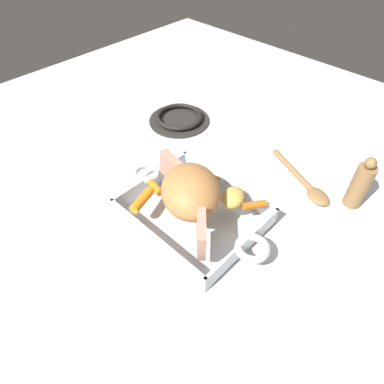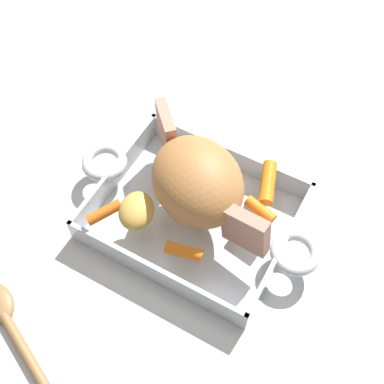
{
  "view_description": "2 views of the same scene",
  "coord_description": "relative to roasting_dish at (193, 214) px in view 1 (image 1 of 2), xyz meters",
  "views": [
    {
      "loc": [
        -0.34,
        0.36,
        0.59
      ],
      "look_at": [
        0.01,
        -0.0,
        0.08
      ],
      "focal_mm": 31.1,
      "sensor_mm": 36.0,
      "label": 1
    },
    {
      "loc": [
        0.19,
        -0.35,
        0.68
      ],
      "look_at": [
        -0.0,
        -0.01,
        0.08
      ],
      "focal_mm": 47.5,
      "sensor_mm": 36.0,
      "label": 2
    }
  ],
  "objects": [
    {
      "name": "serving_spoon",
      "position": [
        -0.13,
        -0.27,
        -0.01
      ],
      "size": [
        0.22,
        0.12,
        0.02
      ],
      "rotation": [
        0.0,
        0.0,
        2.73
      ],
      "color": "olive",
      "rests_on": "ground_plane"
    },
    {
      "name": "baby_carrot_southwest",
      "position": [
        0.08,
        0.08,
        0.04
      ],
      "size": [
        0.04,
        0.07,
        0.03
      ],
      "primitive_type": "cylinder",
      "rotation": [
        1.49,
        0.0,
        3.47
      ],
      "color": "orange",
      "rests_on": "roasting_dish"
    },
    {
      "name": "potato_golden_large",
      "position": [
        -0.06,
        -0.06,
        0.05
      ],
      "size": [
        0.07,
        0.08,
        0.03
      ],
      "primitive_type": "ellipsoid",
      "rotation": [
        0.0,
        0.0,
        5.05
      ],
      "color": "gold",
      "rests_on": "roasting_dish"
    },
    {
      "name": "roasting_dish",
      "position": [
        0.0,
        0.0,
        0.0
      ],
      "size": [
        0.39,
        0.24,
        0.05
      ],
      "color": "silver",
      "rests_on": "ground_plane"
    },
    {
      "name": "pepper_mill",
      "position": [
        -0.24,
        -0.3,
        0.05
      ],
      "size": [
        0.04,
        0.04,
        0.14
      ],
      "color": "olive",
      "rests_on": "ground_plane"
    },
    {
      "name": "ground_plane",
      "position": [
        0.0,
        0.0,
        -0.02
      ],
      "size": [
        1.91,
        1.91,
        0.0
      ],
      "primitive_type": "plane",
      "color": "silver"
    },
    {
      "name": "stove_burner_rear",
      "position": [
        0.31,
        -0.26,
        -0.01
      ],
      "size": [
        0.19,
        0.19,
        0.02
      ],
      "color": "#282623",
      "rests_on": "ground_plane"
    },
    {
      "name": "roast_slice_thick",
      "position": [
        0.09,
        -0.02,
        0.07
      ],
      "size": [
        0.08,
        0.03,
        0.07
      ],
      "primitive_type": "cube",
      "rotation": [
        0.11,
        0.0,
        4.61
      ],
      "color": "tan",
      "rests_on": "roasting_dish"
    },
    {
      "name": "baby_carrot_center_right",
      "position": [
        -0.1,
        -0.08,
        0.04
      ],
      "size": [
        0.04,
        0.05,
        0.02
      ],
      "primitive_type": "cylinder",
      "rotation": [
        1.66,
        0.0,
        5.75
      ],
      "color": "orange",
      "rests_on": "roasting_dish"
    },
    {
      "name": "roast_slice_outer",
      "position": [
        -0.09,
        0.07,
        0.07
      ],
      "size": [
        0.07,
        0.07,
        0.08
      ],
      "primitive_type": "cube",
      "rotation": [
        -0.09,
        0.0,
        0.76
      ],
      "color": "tan",
      "rests_on": "roasting_dish"
    },
    {
      "name": "baby_carrot_center_left",
      "position": [
        0.09,
        0.03,
        0.04
      ],
      "size": [
        0.05,
        0.03,
        0.02
      ],
      "primitive_type": "cylinder",
      "rotation": [
        1.64,
        0.0,
        1.34
      ],
      "color": "orange",
      "rests_on": "roasting_dish"
    },
    {
      "name": "baby_carrot_northeast",
      "position": [
        0.03,
        -0.08,
        0.04
      ],
      "size": [
        0.05,
        0.03,
        0.02
      ],
      "primitive_type": "cylinder",
      "rotation": [
        1.55,
        0.0,
        4.94
      ],
      "color": "orange",
      "rests_on": "roasting_dish"
    },
    {
      "name": "pork_roast",
      "position": [
        -0.0,
        0.01,
        0.08
      ],
      "size": [
        0.2,
        0.19,
        0.09
      ],
      "primitive_type": "ellipsoid",
      "rotation": [
        0.0,
        0.0,
        2.53
      ],
      "color": "#B1743F",
      "rests_on": "roasting_dish"
    }
  ]
}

